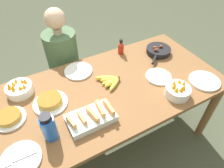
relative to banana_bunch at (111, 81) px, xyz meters
name	(u,v)px	position (x,y,z in m)	size (l,w,h in m)	color
ground_plane	(112,137)	(-0.02, -0.05, -0.76)	(14.00, 14.00, 0.00)	#474C38
dining_table	(112,95)	(-0.02, -0.05, -0.11)	(1.77, 0.90, 0.74)	brown
banana_bunch	(111,81)	(0.00, 0.00, 0.00)	(0.19, 0.22, 0.04)	gold
melon_tray	(91,117)	(-0.29, -0.27, 0.01)	(0.31, 0.18, 0.09)	silver
skillet	(158,51)	(0.59, 0.14, 0.01)	(0.30, 0.27, 0.08)	black
frittata_plate_center	(50,102)	(-0.49, 0.01, 0.01)	(0.24, 0.24, 0.06)	white
frittata_plate_side	(9,118)	(-0.76, 0.00, 0.00)	(0.21, 0.21, 0.05)	white
empty_plate_near_front	(21,159)	(-0.75, -0.32, -0.01)	(0.23, 0.23, 0.02)	white
empty_plate_far_left	(158,77)	(0.37, -0.14, -0.01)	(0.21, 0.21, 0.02)	white
empty_plate_far_right	(204,81)	(0.67, -0.35, -0.01)	(0.24, 0.24, 0.02)	white
empty_plate_mid_edge	(78,71)	(-0.18, 0.25, -0.01)	(0.24, 0.24, 0.02)	white
fruit_bowl_mango	(19,89)	(-0.65, 0.23, 0.02)	(0.20, 0.20, 0.12)	white
fruit_bowl_citrus	(178,91)	(0.37, -0.36, 0.02)	(0.19, 0.19, 0.13)	white
water_bottle	(49,127)	(-0.56, -0.26, 0.08)	(0.09, 0.09, 0.20)	blue
hot_sauce_bottle	(121,47)	(0.28, 0.31, 0.04)	(0.05, 0.05, 0.15)	#B72814
person_figure	(66,72)	(-0.21, 0.61, -0.28)	(0.34, 0.34, 1.16)	black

